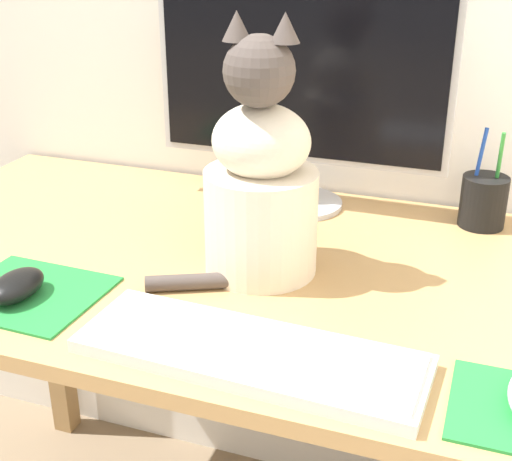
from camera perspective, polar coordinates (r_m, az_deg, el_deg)
The scene contains 7 objects.
desk at distance 1.18m, azimuth 2.38°, elevation -7.05°, with size 1.49×0.71×0.75m.
monitor at distance 1.31m, azimuth 3.60°, elevation 11.41°, with size 0.55×0.17×0.41m.
keyboard at distance 0.91m, azimuth -0.48°, elevation -9.69°, with size 0.45×0.17×0.02m.
mousepad_left at distance 1.11m, azimuth -17.70°, elevation -4.83°, with size 0.22×0.19×0.00m.
computer_mouse_left at distance 1.09m, azimuth -18.60°, elevation -4.20°, with size 0.06×0.10×0.04m.
cat at distance 1.07m, azimuth 0.33°, elevation 3.87°, with size 0.24×0.23×0.40m.
pen_cup at distance 1.33m, azimuth 17.74°, elevation 2.28°, with size 0.08×0.08×0.18m.
Camera 1 is at (0.29, -0.97, 1.27)m, focal length 50.00 mm.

